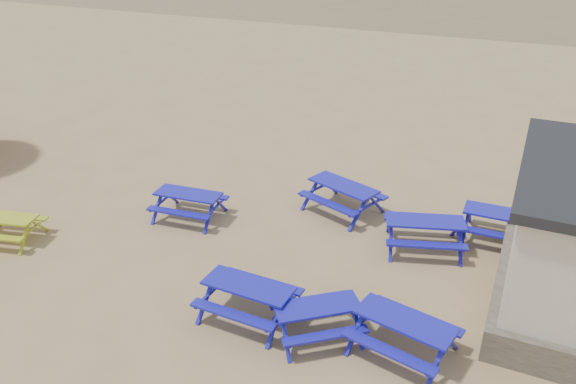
% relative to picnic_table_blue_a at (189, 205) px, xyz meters
% --- Properties ---
extents(ground, '(400.00, 400.00, 0.00)m').
position_rel_picnic_table_blue_a_xyz_m(ground, '(1.26, -0.76, -0.38)').
color(ground, tan).
rests_on(ground, ground).
extents(picnic_table_blue_a, '(1.94, 1.63, 0.76)m').
position_rel_picnic_table_blue_a_xyz_m(picnic_table_blue_a, '(0.00, 0.00, 0.00)').
color(picnic_table_blue_a, '#1A1DA8').
rests_on(picnic_table_blue_a, ground).
extents(picnic_table_blue_b, '(2.41, 2.18, 0.83)m').
position_rel_picnic_table_blue_a_xyz_m(picnic_table_blue_b, '(3.72, 2.11, 0.04)').
color(picnic_table_blue_b, '#1A1DA8').
rests_on(picnic_table_blue_b, ground).
extents(picnic_table_blue_c, '(1.92, 1.56, 0.80)m').
position_rel_picnic_table_blue_a_xyz_m(picnic_table_blue_c, '(7.93, 2.29, 0.02)').
color(picnic_table_blue_c, '#1A1DA8').
rests_on(picnic_table_blue_c, ground).
extents(picnic_table_blue_d, '(1.91, 1.56, 0.78)m').
position_rel_picnic_table_blue_a_xyz_m(picnic_table_blue_d, '(3.51, -3.08, 0.01)').
color(picnic_table_blue_d, '#1A1DA8').
rests_on(picnic_table_blue_d, ground).
extents(picnic_table_blue_e, '(2.13, 1.84, 0.78)m').
position_rel_picnic_table_blue_a_xyz_m(picnic_table_blue_e, '(6.68, -2.83, 0.01)').
color(picnic_table_blue_e, '#1A1DA8').
rests_on(picnic_table_blue_e, ground).
extents(picnic_table_blue_f, '(2.16, 2.11, 0.71)m').
position_rel_picnic_table_blue_a_xyz_m(picnic_table_blue_f, '(5.01, -3.02, -0.03)').
color(picnic_table_blue_f, '#1A1DA8').
rests_on(picnic_table_blue_f, ground).
extents(picnic_table_yellow, '(1.88, 1.65, 0.67)m').
position_rel_picnic_table_blue_a_xyz_m(picnic_table_yellow, '(-3.57, -2.95, -0.04)').
color(picnic_table_yellow, '#AEA512').
rests_on(picnic_table_yellow, ground).
extents(picnic_table_blue_g, '(2.30, 2.05, 0.80)m').
position_rel_picnic_table_blue_a_xyz_m(picnic_table_blue_g, '(6.22, 1.08, 0.02)').
color(picnic_table_blue_g, '#1A1DA8').
rests_on(picnic_table_blue_g, ground).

